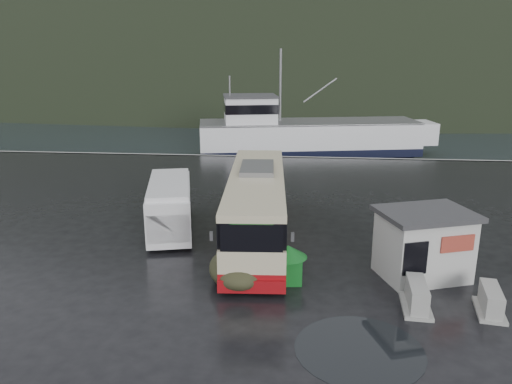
# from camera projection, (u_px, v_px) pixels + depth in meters

# --- Properties ---
(ground) EXTENTS (160.00, 160.00, 0.00)m
(ground) POSITION_uv_depth(u_px,v_px,m) (271.00, 263.00, 19.50)
(ground) COLOR black
(ground) RESTS_ON ground
(harbor_water) EXTENTS (300.00, 180.00, 0.02)m
(harbor_water) POSITION_uv_depth(u_px,v_px,m) (299.00, 82.00, 124.77)
(harbor_water) COLOR black
(harbor_water) RESTS_ON ground
(quay_edge) EXTENTS (160.00, 0.60, 1.50)m
(quay_edge) POSITION_uv_depth(u_px,v_px,m) (287.00, 157.00, 38.64)
(quay_edge) COLOR #999993
(quay_edge) RESTS_ON ground
(headland) EXTENTS (780.00, 540.00, 570.00)m
(headland) POSITION_uv_depth(u_px,v_px,m) (321.00, 65.00, 257.88)
(headland) COLOR black
(headland) RESTS_ON ground
(coach_bus) EXTENTS (3.45, 11.17, 3.11)m
(coach_bus) POSITION_uv_depth(u_px,v_px,m) (257.00, 238.00, 22.02)
(coach_bus) COLOR beige
(coach_bus) RESTS_ON ground
(white_van) EXTENTS (3.16, 5.92, 2.35)m
(white_van) POSITION_uv_depth(u_px,v_px,m) (171.00, 230.00, 22.99)
(white_van) COLOR white
(white_van) RESTS_ON ground
(waste_bin_left) EXTENTS (1.08, 1.08, 1.38)m
(waste_bin_left) POSITION_uv_depth(u_px,v_px,m) (288.00, 281.00, 17.97)
(waste_bin_left) COLOR #11611E
(waste_bin_left) RESTS_ON ground
(waste_bin_right) EXTENTS (0.93, 0.93, 1.28)m
(waste_bin_right) POSITION_uv_depth(u_px,v_px,m) (414.00, 274.00, 18.50)
(waste_bin_right) COLOR #11611E
(waste_bin_right) RESTS_ON ground
(dome_tent) EXTENTS (2.68, 3.25, 1.10)m
(dome_tent) POSITION_uv_depth(u_px,v_px,m) (237.00, 283.00, 17.85)
(dome_tent) COLOR #33341F
(dome_tent) RESTS_ON ground
(ticket_kiosk) EXTENTS (3.83, 3.35, 2.52)m
(ticket_kiosk) POSITION_uv_depth(u_px,v_px,m) (420.00, 276.00, 18.37)
(ticket_kiosk) COLOR silver
(ticket_kiosk) RESTS_ON ground
(jersey_barrier_a) EXTENTS (1.01, 1.82, 0.88)m
(jersey_barrier_a) POSITION_uv_depth(u_px,v_px,m) (416.00, 308.00, 16.11)
(jersey_barrier_a) COLOR #999993
(jersey_barrier_a) RESTS_ON ground
(jersey_barrier_c) EXTENTS (1.08, 1.75, 0.82)m
(jersey_barrier_c) POSITION_uv_depth(u_px,v_px,m) (489.00, 312.00, 15.86)
(jersey_barrier_c) COLOR #999993
(jersey_barrier_c) RESTS_ON ground
(fishing_trawler) EXTENTS (23.94, 9.49, 9.36)m
(fishing_trawler) POSITION_uv_depth(u_px,v_px,m) (309.00, 140.00, 45.78)
(fishing_trawler) COLOR white
(fishing_trawler) RESTS_ON ground
(puddles) EXTENTS (5.34, 6.11, 0.01)m
(puddles) POSITION_uv_depth(u_px,v_px,m) (338.00, 367.00, 13.12)
(puddles) COLOR black
(puddles) RESTS_ON ground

